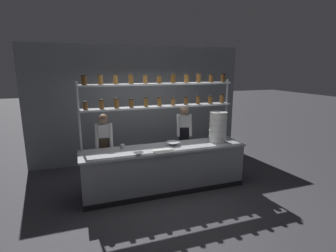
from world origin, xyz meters
name	(u,v)px	position (x,y,z in m)	size (l,w,h in m)	color
ground_plane	(165,189)	(0.00, 0.00, 0.00)	(40.00, 40.00, 0.00)	#3D3D42
back_wall	(140,104)	(0.00, 2.08, 1.54)	(5.78, 0.12, 3.08)	gray
prep_counter	(165,169)	(0.00, 0.00, 0.46)	(3.38, 0.76, 0.92)	gray
spice_shelf_unit	(160,97)	(0.01, 0.33, 1.92)	(3.27, 0.28, 2.40)	#B7BABF
chef_left	(105,146)	(-1.14, 0.60, 0.90)	(0.39, 0.30, 1.58)	black
chef_center	(184,134)	(0.74, 0.76, 0.95)	(0.42, 0.35, 1.65)	black
container_stack	(218,127)	(1.23, 0.02, 1.25)	(0.39, 0.39, 0.66)	white
cutting_board	(164,152)	(-0.11, -0.28, 0.93)	(0.40, 0.26, 0.02)	silver
prep_bowl_near_left	(139,154)	(-0.61, -0.29, 0.94)	(0.19, 0.19, 0.05)	white
prep_bowl_center_front	(173,144)	(0.20, 0.08, 0.96)	(0.28, 0.28, 0.08)	silver
serving_cup_front	(123,147)	(-0.83, 0.19, 0.97)	(0.08, 0.08, 0.09)	#B2B7BC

